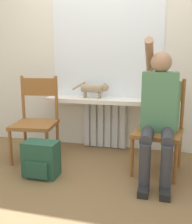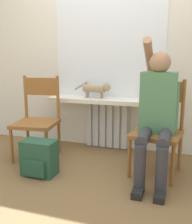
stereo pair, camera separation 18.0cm
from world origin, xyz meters
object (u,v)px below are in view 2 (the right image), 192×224
(person, at_px, (157,110))
(backpack, at_px, (39,158))
(cat, at_px, (97,88))
(chair_left, at_px, (37,118))
(chair_right, at_px, (158,128))

(person, relative_size, backpack, 3.82)
(cat, height_order, backpack, cat)
(chair_left, distance_m, backpack, 0.59)
(chair_right, bearing_deg, person, -85.21)
(chair_right, xyz_separation_m, backpack, (-1.10, -0.44, -0.29))
(chair_left, bearing_deg, backpack, -66.20)
(backpack, bearing_deg, chair_left, 121.33)
(chair_right, relative_size, cat, 2.02)
(chair_left, height_order, person, person)
(person, xyz_separation_m, backpack, (-1.09, -0.32, -0.49))
(person, height_order, backpack, person)
(cat, distance_m, backpack, 1.12)
(chair_right, distance_m, backpack, 1.22)
(chair_left, relative_size, person, 0.70)
(chair_right, bearing_deg, backpack, -150.46)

